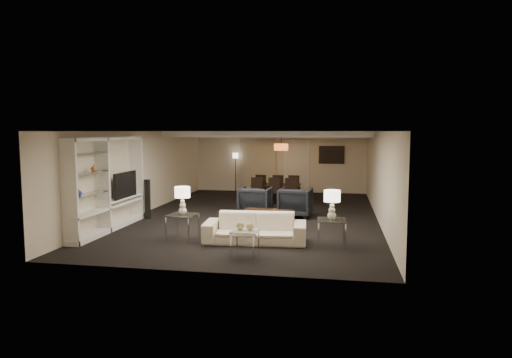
{
  "coord_description": "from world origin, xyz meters",
  "views": [
    {
      "loc": [
        2.38,
        -13.11,
        2.5
      ],
      "look_at": [
        0.0,
        0.0,
        1.1
      ],
      "focal_mm": 32.0,
      "sensor_mm": 36.0,
      "label": 1
    }
  ],
  "objects_px": {
    "floor_speaker": "(147,199)",
    "television": "(121,185)",
    "sofa": "(255,228)",
    "chair_nl": "(256,191)",
    "table_lamp_right": "(332,205)",
    "marble_table": "(245,243)",
    "coffee_table": "(266,219)",
    "chair_fm": "(278,187)",
    "pendant_light": "(281,147)",
    "dining_table": "(276,193)",
    "armchair_left": "(255,201)",
    "table_lamp_left": "(182,201)",
    "side_table_left": "(183,227)",
    "chair_fl": "(262,187)",
    "floor_lamp": "(236,172)",
    "chair_fr": "(295,187)",
    "chair_nr": "(291,192)",
    "chair_nm": "(273,191)",
    "vase_amber": "(94,168)",
    "armchair_right": "(295,202)",
    "vase_blue": "(78,192)",
    "side_table_right": "(331,233)"
  },
  "relations": [
    {
      "from": "floor_speaker",
      "to": "television",
      "type": "bearing_deg",
      "value": -91.24
    },
    {
      "from": "sofa",
      "to": "chair_nl",
      "type": "xyz_separation_m",
      "value": [
        -0.95,
        5.34,
        0.12
      ]
    },
    {
      "from": "table_lamp_right",
      "to": "marble_table",
      "type": "relative_size",
      "value": 1.24
    },
    {
      "from": "chair_nl",
      "to": "coffee_table",
      "type": "bearing_deg",
      "value": -76.69
    },
    {
      "from": "television",
      "to": "chair_fm",
      "type": "height_order",
      "value": "television"
    },
    {
      "from": "pendant_light",
      "to": "dining_table",
      "type": "bearing_deg",
      "value": -97.31
    },
    {
      "from": "armchair_left",
      "to": "dining_table",
      "type": "relative_size",
      "value": 0.53
    },
    {
      "from": "television",
      "to": "table_lamp_left",
      "type": "bearing_deg",
      "value": -120.12
    },
    {
      "from": "side_table_left",
      "to": "chair_fl",
      "type": "distance_m",
      "value": 6.69
    },
    {
      "from": "pendant_light",
      "to": "floor_lamp",
      "type": "bearing_deg",
      "value": 141.08
    },
    {
      "from": "coffee_table",
      "to": "chair_fl",
      "type": "relative_size",
      "value": 1.37
    },
    {
      "from": "sofa",
      "to": "chair_nl",
      "type": "relative_size",
      "value": 2.5
    },
    {
      "from": "pendant_light",
      "to": "chair_fm",
      "type": "distance_m",
      "value": 1.47
    },
    {
      "from": "table_lamp_left",
      "to": "marble_table",
      "type": "height_order",
      "value": "table_lamp_left"
    },
    {
      "from": "chair_fl",
      "to": "chair_fr",
      "type": "relative_size",
      "value": 1.0
    },
    {
      "from": "sofa",
      "to": "chair_fr",
      "type": "height_order",
      "value": "chair_fr"
    },
    {
      "from": "coffee_table",
      "to": "side_table_left",
      "type": "xyz_separation_m",
      "value": [
        -1.7,
        -1.6,
        0.07
      ]
    },
    {
      "from": "chair_fl",
      "to": "chair_fr",
      "type": "bearing_deg",
      "value": -172.0
    },
    {
      "from": "table_lamp_right",
      "to": "chair_nr",
      "type": "xyz_separation_m",
      "value": [
        -1.45,
        5.34,
        -0.45
      ]
    },
    {
      "from": "armchair_left",
      "to": "chair_nm",
      "type": "distance_m",
      "value": 2.06
    },
    {
      "from": "side_table_left",
      "to": "vase_amber",
      "type": "xyz_separation_m",
      "value": [
        -2.17,
        -0.03,
        1.35
      ]
    },
    {
      "from": "armchair_left",
      "to": "chair_fl",
      "type": "height_order",
      "value": "chair_fl"
    },
    {
      "from": "chair_nl",
      "to": "chair_fr",
      "type": "bearing_deg",
      "value": 46.37
    },
    {
      "from": "armchair_right",
      "to": "floor_speaker",
      "type": "relative_size",
      "value": 0.83
    },
    {
      "from": "sofa",
      "to": "chair_fl",
      "type": "xyz_separation_m",
      "value": [
        -0.95,
        6.64,
        0.12
      ]
    },
    {
      "from": "side_table_left",
      "to": "chair_fr",
      "type": "relative_size",
      "value": 0.69
    },
    {
      "from": "armchair_right",
      "to": "table_lamp_right",
      "type": "distance_m",
      "value": 3.51
    },
    {
      "from": "television",
      "to": "chair_fl",
      "type": "bearing_deg",
      "value": -28.15
    },
    {
      "from": "armchair_left",
      "to": "armchair_right",
      "type": "bearing_deg",
      "value": -177.47
    },
    {
      "from": "chair_nl",
      "to": "vase_blue",
      "type": "bearing_deg",
      "value": -116.58
    },
    {
      "from": "side_table_left",
      "to": "chair_nl",
      "type": "bearing_deg",
      "value": 81.99
    },
    {
      "from": "floor_speaker",
      "to": "dining_table",
      "type": "distance_m",
      "value": 4.93
    },
    {
      "from": "side_table_left",
      "to": "marble_table",
      "type": "xyz_separation_m",
      "value": [
        1.7,
        -1.1,
        -0.03
      ]
    },
    {
      "from": "armchair_left",
      "to": "table_lamp_left",
      "type": "relative_size",
      "value": 1.44
    },
    {
      "from": "side_table_right",
      "to": "sofa",
      "type": "bearing_deg",
      "value": 180.0
    },
    {
      "from": "chair_fr",
      "to": "floor_lamp",
      "type": "relative_size",
      "value": 0.57
    },
    {
      "from": "television",
      "to": "chair_fl",
      "type": "relative_size",
      "value": 1.3
    },
    {
      "from": "armchair_right",
      "to": "floor_lamp",
      "type": "xyz_separation_m",
      "value": [
        -2.96,
        5.1,
        0.38
      ]
    },
    {
      "from": "coffee_table",
      "to": "television",
      "type": "distance_m",
      "value": 3.95
    },
    {
      "from": "chair_nr",
      "to": "vase_amber",
      "type": "bearing_deg",
      "value": -133.86
    },
    {
      "from": "table_lamp_left",
      "to": "vase_blue",
      "type": "distance_m",
      "value": 2.3
    },
    {
      "from": "armchair_right",
      "to": "chair_fl",
      "type": "bearing_deg",
      "value": -59.13
    },
    {
      "from": "armchair_left",
      "to": "marble_table",
      "type": "xyz_separation_m",
      "value": [
        0.6,
        -4.4,
        -0.16
      ]
    },
    {
      "from": "pendant_light",
      "to": "floor_lamp",
      "type": "distance_m",
      "value": 2.93
    },
    {
      "from": "coffee_table",
      "to": "chair_nl",
      "type": "height_order",
      "value": "chair_nl"
    },
    {
      "from": "pendant_light",
      "to": "marble_table",
      "type": "distance_m",
      "value": 7.97
    },
    {
      "from": "chair_nm",
      "to": "chair_fm",
      "type": "relative_size",
      "value": 1.0
    },
    {
      "from": "side_table_left",
      "to": "table_lamp_left",
      "type": "height_order",
      "value": "table_lamp_left"
    },
    {
      "from": "pendant_light",
      "to": "marble_table",
      "type": "xyz_separation_m",
      "value": [
        0.26,
        -7.8,
        -1.66
      ]
    },
    {
      "from": "chair_nr",
      "to": "coffee_table",
      "type": "bearing_deg",
      "value": -100.24
    }
  ]
}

